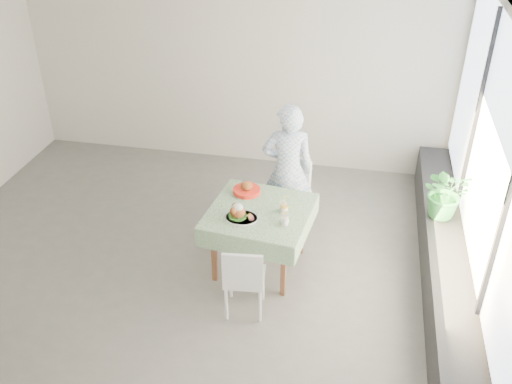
% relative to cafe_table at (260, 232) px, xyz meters
% --- Properties ---
extents(floor, '(6.00, 6.00, 0.00)m').
position_rel_cafe_table_xyz_m(floor, '(-0.83, -0.04, -0.46)').
color(floor, '#5A5855').
rests_on(floor, ground).
extents(ceiling, '(6.00, 6.00, 0.00)m').
position_rel_cafe_table_xyz_m(ceiling, '(-0.83, -0.04, 2.34)').
color(ceiling, white).
rests_on(ceiling, ground).
extents(wall_back, '(6.00, 0.02, 2.80)m').
position_rel_cafe_table_xyz_m(wall_back, '(-0.83, 2.46, 0.94)').
color(wall_back, beige).
rests_on(wall_back, ground).
extents(wall_front, '(6.00, 0.02, 2.80)m').
position_rel_cafe_table_xyz_m(wall_front, '(-0.83, -2.54, 0.94)').
color(wall_front, beige).
rests_on(wall_front, ground).
extents(wall_right, '(0.02, 5.00, 2.80)m').
position_rel_cafe_table_xyz_m(wall_right, '(2.17, -0.04, 0.94)').
color(wall_right, beige).
rests_on(wall_right, ground).
extents(window_pane, '(0.01, 4.80, 2.18)m').
position_rel_cafe_table_xyz_m(window_pane, '(2.14, -0.04, 1.19)').
color(window_pane, '#D1E0F9').
rests_on(window_pane, ground).
extents(window_ledge, '(0.40, 4.80, 0.50)m').
position_rel_cafe_table_xyz_m(window_ledge, '(1.97, -0.04, -0.21)').
color(window_ledge, black).
rests_on(window_ledge, ground).
extents(cafe_table, '(1.16, 1.16, 0.74)m').
position_rel_cafe_table_xyz_m(cafe_table, '(0.00, 0.00, 0.00)').
color(cafe_table, brown).
rests_on(cafe_table, ground).
extents(chair_far, '(0.58, 0.58, 0.92)m').
position_rel_cafe_table_xyz_m(chair_far, '(0.16, 0.77, -0.18)').
color(chair_far, white).
rests_on(chair_far, ground).
extents(chair_near, '(0.43, 0.43, 0.82)m').
position_rel_cafe_table_xyz_m(chair_near, '(-0.01, -0.72, -0.21)').
color(chair_near, white).
rests_on(chair_near, ground).
extents(diner, '(0.65, 0.48, 1.64)m').
position_rel_cafe_table_xyz_m(diner, '(0.18, 0.77, 0.36)').
color(diner, '#8AABDD').
rests_on(diner, ground).
extents(main_dish, '(0.34, 0.34, 0.18)m').
position_rel_cafe_table_xyz_m(main_dish, '(-0.17, -0.20, 0.34)').
color(main_dish, white).
rests_on(main_dish, cafe_table).
extents(juice_cup_orange, '(0.09, 0.09, 0.25)m').
position_rel_cafe_table_xyz_m(juice_cup_orange, '(0.26, 0.01, 0.34)').
color(juice_cup_orange, white).
rests_on(juice_cup_orange, cafe_table).
extents(juice_cup_lemonade, '(0.09, 0.09, 0.25)m').
position_rel_cafe_table_xyz_m(juice_cup_lemonade, '(0.30, -0.21, 0.34)').
color(juice_cup_lemonade, white).
rests_on(juice_cup_lemonade, cafe_table).
extents(second_dish, '(0.30, 0.30, 0.14)m').
position_rel_cafe_table_xyz_m(second_dish, '(-0.21, 0.32, 0.32)').
color(second_dish, red).
rests_on(second_dish, cafe_table).
extents(potted_plant, '(0.61, 0.56, 0.60)m').
position_rel_cafe_table_xyz_m(potted_plant, '(1.94, 0.66, 0.34)').
color(potted_plant, '#2C8436').
rests_on(potted_plant, window_ledge).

